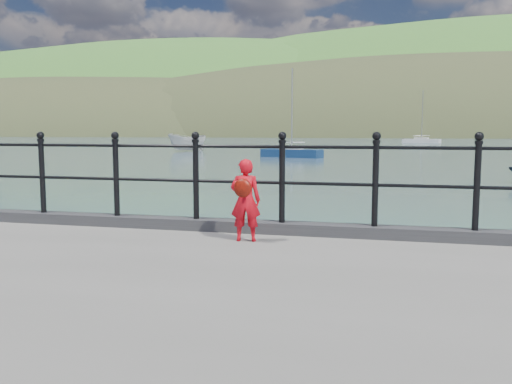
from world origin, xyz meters
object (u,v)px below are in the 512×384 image
(child, at_px, (245,200))
(launch_white, at_px, (187,142))
(railing, at_px, (238,171))
(sailboat_port, at_px, (292,153))
(sailboat_deep, at_px, (421,141))

(child, relative_size, launch_white, 0.20)
(railing, distance_m, launch_white, 53.56)
(child, height_order, sailboat_port, sailboat_port)
(sailboat_port, bearing_deg, railing, -65.32)
(railing, distance_m, sailboat_deep, 96.67)
(sailboat_port, bearing_deg, sailboat_deep, 92.02)
(child, relative_size, sailboat_port, 0.13)
(child, distance_m, launch_white, 54.21)
(railing, relative_size, sailboat_port, 2.33)
(sailboat_deep, xyz_separation_m, sailboat_port, (-13.78, -57.11, -0.00))
(child, height_order, sailboat_deep, sailboat_deep)
(child, bearing_deg, launch_white, -77.28)
(launch_white, xyz_separation_m, sailboat_deep, (27.38, 46.64, -0.64))
(launch_white, height_order, sailboat_deep, sailboat_deep)
(sailboat_port, bearing_deg, launch_white, 158.01)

